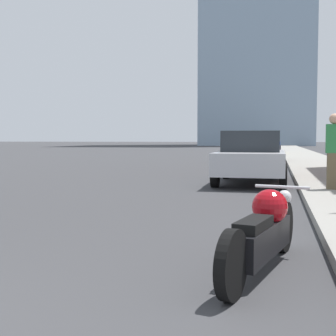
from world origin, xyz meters
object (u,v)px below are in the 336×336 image
motorcycle (264,232)px  parked_car_blue (272,143)px  parked_car_yellow (266,144)px  pedestrian (334,150)px  parked_car_silver (252,157)px  parked_car_black (262,148)px

motorcycle → parked_car_blue: size_ratio=0.61×
parked_car_yellow → parked_car_blue: size_ratio=1.09×
motorcycle → pedestrian: (1.42, 6.68, 0.67)m
parked_car_blue → pedestrian: pedestrian is taller
parked_car_silver → parked_car_yellow: size_ratio=1.06×
parked_car_black → parked_car_yellow: (-0.04, 13.25, 0.06)m
motorcycle → parked_car_black: (-0.63, 21.82, 0.43)m
parked_car_yellow → parked_car_blue: parked_car_yellow is taller
parked_car_blue → motorcycle: bearing=-89.2°
parked_car_blue → pedestrian: bearing=-87.0°
parked_car_silver → parked_car_blue: parked_car_blue is taller
parked_car_blue → parked_car_yellow: bearing=-91.8°
motorcycle → parked_car_yellow: bearing=104.7°
parked_car_silver → parked_car_blue: bearing=89.8°
parked_car_yellow → pedestrian: pedestrian is taller
parked_car_yellow → parked_car_blue: bearing=83.0°
pedestrian → parked_car_yellow: bearing=94.2°
motorcycle → parked_car_silver: parked_car_silver is taller
motorcycle → pedestrian: size_ratio=1.37×
parked_car_silver → parked_car_black: parked_car_black is taller
parked_car_yellow → parked_car_silver: bearing=-94.5°
parked_car_silver → parked_car_yellow: bearing=90.6°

